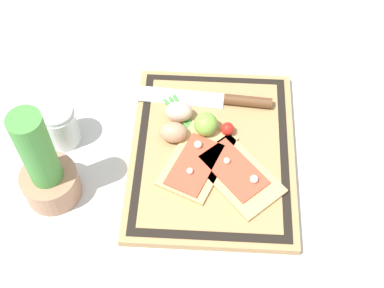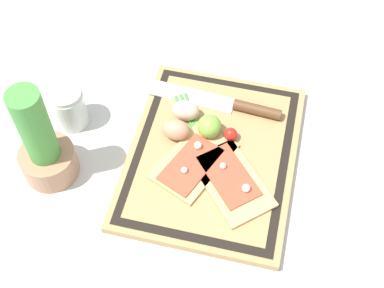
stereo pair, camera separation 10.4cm
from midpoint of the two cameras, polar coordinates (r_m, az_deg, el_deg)
ground_plane at (r=1.07m, az=4.90°, el=-1.76°), size 6.00×6.00×0.00m
cutting_board at (r=1.06m, az=4.94°, el=-1.46°), size 0.41×0.32×0.02m
pizza_slice_near at (r=1.02m, az=7.14°, el=-4.12°), size 0.19×0.19×0.02m
pizza_slice_far at (r=1.03m, az=3.06°, el=-2.13°), size 0.19×0.16×0.02m
knife at (r=1.12m, az=7.31°, el=3.94°), size 0.05×0.29×0.02m
egg_brown at (r=1.05m, az=1.10°, el=1.33°), size 0.04×0.06×0.04m
egg_pink at (r=1.08m, az=2.08°, el=3.40°), size 0.04×0.06×0.04m
lime at (r=1.06m, az=4.68°, el=1.68°), size 0.05×0.05×0.05m
cherry_tomato_red at (r=1.06m, az=6.93°, el=0.82°), size 0.03×0.03×0.03m
scallion_bunch at (r=1.05m, az=4.35°, el=-0.87°), size 0.26×0.19×0.01m
herb_pot at (r=1.01m, az=-12.79°, el=-0.59°), size 0.11×0.11×0.23m
sauce_jar at (r=1.11m, az=-10.41°, el=3.51°), size 0.07×0.07×0.09m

